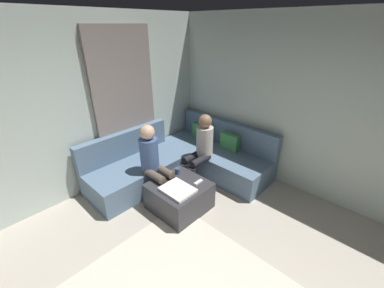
{
  "coord_description": "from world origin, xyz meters",
  "views": [
    {
      "loc": [
        0.65,
        -0.79,
        2.5
      ],
      "look_at": [
        -1.63,
        1.63,
        0.85
      ],
      "focal_mm": 22.77,
      "sensor_mm": 36.0,
      "label": 1
    }
  ],
  "objects": [
    {
      "name": "curtain_panel",
      "position": [
        -2.84,
        1.3,
        1.25
      ],
      "size": [
        0.06,
        1.1,
        2.5
      ],
      "primitive_type": "cube",
      "color": "gray",
      "rests_on": "ground_plane"
    },
    {
      "name": "person_on_couch_back",
      "position": [
        -1.72,
        1.93,
        0.66
      ],
      "size": [
        0.3,
        0.6,
        1.2
      ],
      "rotation": [
        0.0,
        0.0,
        3.14
      ],
      "color": "black",
      "rests_on": "ground_plane"
    },
    {
      "name": "wall_left",
      "position": [
        -2.94,
        0.0,
        1.35
      ],
      "size": [
        0.12,
        6.0,
        2.7
      ],
      "primitive_type": "cube",
      "color": "silver",
      "rests_on": "ground_plane"
    },
    {
      "name": "coffee_mug",
      "position": [
        -1.68,
        1.36,
        0.47
      ],
      "size": [
        0.08,
        0.08,
        0.1
      ],
      "primitive_type": "cylinder",
      "color": "#334C72",
      "rests_on": "ottoman"
    },
    {
      "name": "folded_blanket",
      "position": [
        -1.36,
        1.06,
        0.44
      ],
      "size": [
        0.44,
        0.36,
        0.04
      ],
      "primitive_type": "cube",
      "color": "white",
      "rests_on": "ottoman"
    },
    {
      "name": "person_on_couch_side",
      "position": [
        -1.93,
        1.11,
        0.66
      ],
      "size": [
        0.6,
        0.3,
        1.2
      ],
      "rotation": [
        0.0,
        0.0,
        -1.57
      ],
      "color": "brown",
      "rests_on": "ground_plane"
    },
    {
      "name": "sectional_couch",
      "position": [
        -2.08,
        1.88,
        0.28
      ],
      "size": [
        2.1,
        2.55,
        0.87
      ],
      "color": "slate",
      "rests_on": "ground_plane"
    },
    {
      "name": "wall_back",
      "position": [
        0.0,
        2.94,
        1.35
      ],
      "size": [
        6.0,
        0.12,
        2.7
      ],
      "primitive_type": "cube",
      "color": "silver",
      "rests_on": "ground_plane"
    },
    {
      "name": "ottoman",
      "position": [
        -1.46,
        1.18,
        0.21
      ],
      "size": [
        0.76,
        0.76,
        0.42
      ],
      "primitive_type": "cube",
      "color": "#333338",
      "rests_on": "ground_plane"
    },
    {
      "name": "game_remote",
      "position": [
        -1.28,
        1.4,
        0.43
      ],
      "size": [
        0.05,
        0.15,
        0.02
      ],
      "primitive_type": "cube",
      "color": "white",
      "rests_on": "ottoman"
    }
  ]
}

